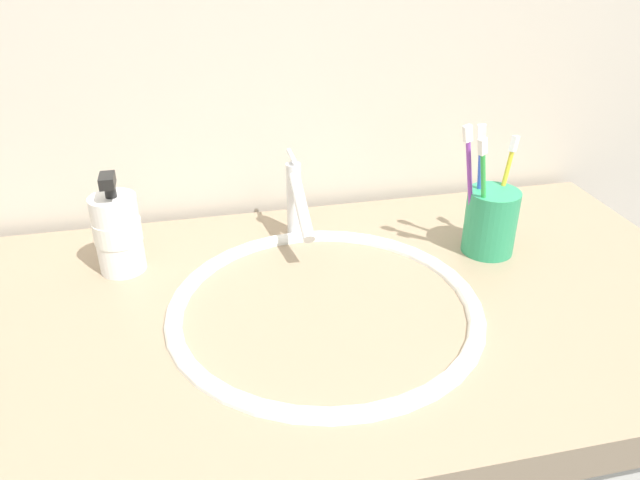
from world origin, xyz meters
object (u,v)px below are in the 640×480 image
object	(u,v)px
toothbrush_cup	(490,222)
soap_dispenser	(118,232)
toothbrush_blue	(480,179)
faucet	(296,200)
toothbrush_purple	(470,183)
toothbrush_yellow	(504,184)
toothbrush_green	(483,190)

from	to	relation	value
toothbrush_cup	soap_dispenser	bearing A→B (deg)	173.06
toothbrush_blue	soap_dispenser	size ratio (longest dim) A/B	1.26
soap_dispenser	faucet	bearing A→B (deg)	6.87
faucet	toothbrush_purple	size ratio (longest dim) A/B	0.80
faucet	toothbrush_yellow	world-z (taller)	toothbrush_yellow
faucet	soap_dispenser	distance (m)	0.27
toothbrush_cup	toothbrush_yellow	size ratio (longest dim) A/B	0.59
faucet	toothbrush_yellow	bearing A→B (deg)	-14.84
toothbrush_yellow	soap_dispenser	world-z (taller)	toothbrush_yellow
toothbrush_cup	toothbrush_green	bearing A→B (deg)	-150.99
toothbrush_green	soap_dispenser	distance (m)	0.54
toothbrush_cup	toothbrush_blue	size ratio (longest dim) A/B	0.52
faucet	toothbrush_yellow	size ratio (longest dim) A/B	0.94
toothbrush_yellow	faucet	bearing A→B (deg)	165.16
toothbrush_blue	soap_dispenser	bearing A→B (deg)	174.53
toothbrush_purple	soap_dispenser	bearing A→B (deg)	172.54
toothbrush_purple	soap_dispenser	world-z (taller)	toothbrush_purple
faucet	soap_dispenser	xyz separation A→B (m)	(-0.27, -0.03, -0.01)
faucet	toothbrush_green	xyz separation A→B (m)	(0.26, -0.12, 0.04)
toothbrush_cup	toothbrush_yellow	world-z (taller)	toothbrush_yellow
toothbrush_cup	toothbrush_purple	xyz separation A→B (m)	(-0.04, 0.00, 0.07)
faucet	toothbrush_blue	world-z (taller)	toothbrush_blue
toothbrush_cup	toothbrush_blue	xyz separation A→B (m)	(-0.02, 0.02, 0.07)
toothbrush_yellow	toothbrush_green	size ratio (longest dim) A/B	0.90
toothbrush_blue	toothbrush_cup	bearing A→B (deg)	-40.62
toothbrush_purple	toothbrush_blue	size ratio (longest dim) A/B	1.04
faucet	toothbrush_cup	xyz separation A→B (m)	(0.29, -0.10, -0.02)
toothbrush_purple	soap_dispenser	distance (m)	0.52
faucet	toothbrush_green	distance (m)	0.29
faucet	toothbrush_purple	bearing A→B (deg)	-22.38
toothbrush_yellow	toothbrush_green	bearing A→B (deg)	-146.55
faucet	toothbrush_cup	world-z (taller)	faucet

